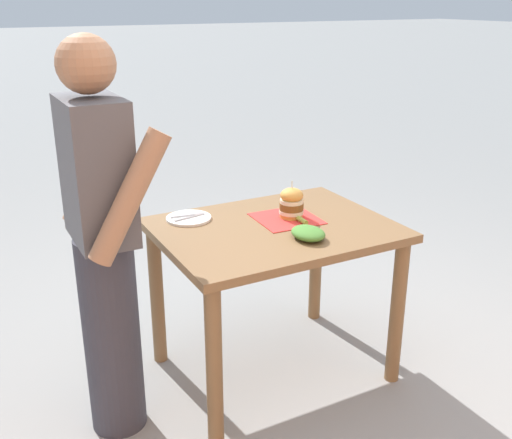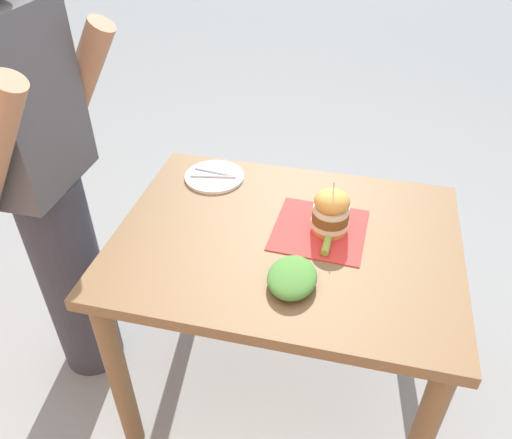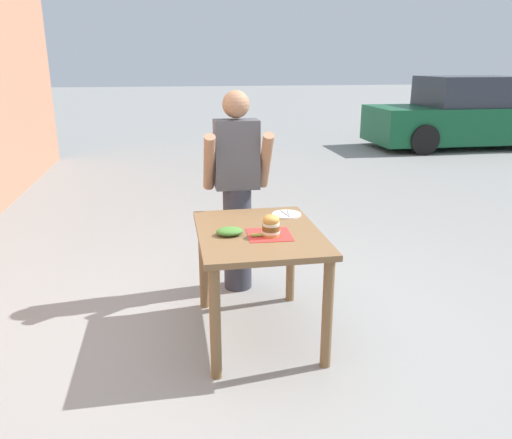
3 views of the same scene
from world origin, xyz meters
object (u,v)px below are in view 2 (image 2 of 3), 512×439
(side_plate_with_forks, at_px, (214,177))
(side_salad, at_px, (292,277))
(patio_table, at_px, (285,267))
(sandwich, at_px, (331,212))
(diner_across_table, at_px, (45,185))
(pickle_spear, at_px, (327,245))

(side_plate_with_forks, relative_size, side_salad, 1.22)
(patio_table, height_order, sandwich, sandwich)
(side_plate_with_forks, relative_size, diner_across_table, 0.13)
(patio_table, distance_m, pickle_spear, 0.20)
(sandwich, xyz_separation_m, pickle_spear, (-0.09, -0.00, -0.06))
(pickle_spear, relative_size, side_salad, 0.46)
(sandwich, bearing_deg, side_salad, 164.50)
(pickle_spear, height_order, diner_across_table, diner_across_table)
(sandwich, height_order, side_salad, sandwich)
(side_salad, bearing_deg, sandwich, -15.50)
(sandwich, distance_m, side_plate_with_forks, 0.51)
(patio_table, distance_m, diner_across_table, 0.84)
(sandwich, height_order, diner_across_table, diner_across_table)
(patio_table, xyz_separation_m, diner_across_table, (-0.04, 0.81, 0.23))
(pickle_spear, xyz_separation_m, diner_across_table, (-0.00, 0.94, 0.08))
(diner_across_table, bearing_deg, side_salad, -101.22)
(side_salad, bearing_deg, patio_table, 14.61)
(sandwich, bearing_deg, pickle_spear, -178.39)
(sandwich, relative_size, diner_across_table, 0.11)
(sandwich, distance_m, pickle_spear, 0.11)
(side_salad, bearing_deg, pickle_spear, -23.67)
(sandwich, distance_m, diner_across_table, 0.95)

